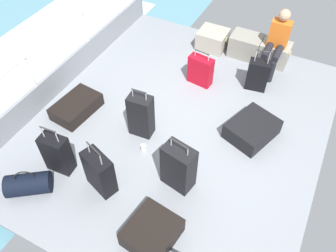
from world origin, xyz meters
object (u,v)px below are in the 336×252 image
object	(u,v)px
suitcase_4	(152,232)
suitcase_5	(76,107)
suitcase_7	(99,172)
suitcase_6	(179,167)
passenger_seated	(277,41)
cargo_crate_1	(246,45)
suitcase_1	(57,154)
duffel_bag	(29,184)
suitcase_8	(200,71)
suitcase_2	(258,75)
suitcase_0	(141,116)
paper_cup	(143,148)
cargo_crate_2	(274,53)
suitcase_3	(252,129)
cargo_crate_0	(213,39)

from	to	relation	value
suitcase_4	suitcase_5	distance (m)	2.51
suitcase_7	suitcase_4	bearing A→B (deg)	-19.33
suitcase_6	passenger_seated	bearing A→B (deg)	81.98
cargo_crate_1	suitcase_1	xyz separation A→B (m)	(-1.45, -3.74, 0.11)
cargo_crate_1	passenger_seated	size ratio (longest dim) A/B	0.55
duffel_bag	suitcase_8	bearing A→B (deg)	69.74
suitcase_2	suitcase_7	xyz separation A→B (m)	(-1.24, -2.90, 0.04)
passenger_seated	suitcase_8	bearing A→B (deg)	-135.88
suitcase_0	paper_cup	world-z (taller)	suitcase_0
cargo_crate_2	suitcase_8	size ratio (longest dim) A/B	0.85
suitcase_2	suitcase_4	xyz separation A→B (m)	(-0.28, -3.24, -0.14)
cargo_crate_1	suitcase_1	world-z (taller)	suitcase_1
suitcase_2	suitcase_6	world-z (taller)	suitcase_6
suitcase_0	suitcase_1	xyz separation A→B (m)	(-0.68, -1.11, -0.04)
suitcase_2	suitcase_3	world-z (taller)	suitcase_2
suitcase_3	suitcase_4	bearing A→B (deg)	-104.67
cargo_crate_1	suitcase_7	world-z (taller)	suitcase_7
passenger_seated	suitcase_4	distance (m)	3.93
passenger_seated	cargo_crate_2	bearing A→B (deg)	90.00
suitcase_7	suitcase_8	xyz separation A→B (m)	(0.32, 2.58, -0.05)
passenger_seated	paper_cup	size ratio (longest dim) A/B	11.16
cargo_crate_0	suitcase_8	distance (m)	1.12
cargo_crate_0	duffel_bag	bearing A→B (deg)	-102.53
suitcase_3	suitcase_8	size ratio (longest dim) A/B	1.34
suitcase_2	suitcase_1	bearing A→B (deg)	-123.63
suitcase_2	duffel_bag	size ratio (longest dim) A/B	1.20
suitcase_4	suitcase_3	bearing A→B (deg)	75.33
suitcase_3	duffel_bag	bearing A→B (deg)	-135.42
suitcase_1	duffel_bag	size ratio (longest dim) A/B	1.28
suitcase_0	suitcase_8	xyz separation A→B (m)	(0.33, 1.48, -0.10)
duffel_bag	paper_cup	distance (m)	1.64
cargo_crate_0	suitcase_4	size ratio (longest dim) A/B	0.85
cargo_crate_2	suitcase_0	xyz separation A→B (m)	(-1.33, -2.64, 0.15)
cargo_crate_1	paper_cup	xyz separation A→B (m)	(-0.58, -2.94, -0.16)
cargo_crate_1	suitcase_8	xyz separation A→B (m)	(-0.44, -1.15, 0.06)
cargo_crate_1	suitcase_8	bearing A→B (deg)	-111.01
suitcase_8	passenger_seated	bearing A→B (deg)	44.12
passenger_seated	suitcase_5	size ratio (longest dim) A/B	1.35
suitcase_7	paper_cup	size ratio (longest dim) A/B	8.30
suitcase_1	suitcase_7	bearing A→B (deg)	0.60
cargo_crate_2	suitcase_5	bearing A→B (deg)	-132.27
suitcase_2	paper_cup	world-z (taller)	suitcase_2
suitcase_1	suitcase_6	xyz separation A→B (m)	(1.58, 0.52, 0.04)
cargo_crate_1	suitcase_2	size ratio (longest dim) A/B	0.79
cargo_crate_2	duffel_bag	distance (m)	4.74
suitcase_3	suitcase_7	distance (m)	2.36
suitcase_1	suitcase_7	world-z (taller)	suitcase_7
paper_cup	suitcase_0	bearing A→B (deg)	122.60
suitcase_3	cargo_crate_0	bearing A→B (deg)	126.88
cargo_crate_1	paper_cup	distance (m)	3.00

